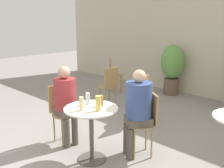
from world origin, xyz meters
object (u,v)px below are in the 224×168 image
object	(u,v)px
beer_glass_0	(98,103)
beer_glass_3	(81,104)
bistro_chair_4	(109,83)
bistro_chair_0	(147,118)
seated_person_0	(137,106)
bistro_chair_1	(61,108)
bistro_chair_2	(113,72)
potted_plant_0	(172,66)
bistro_chair_3	(140,95)
beer_glass_1	(101,101)
cafe_table_near	(91,121)
seated_person_1	(66,99)
beer_glass_2	(88,99)

from	to	relation	value
beer_glass_0	beer_glass_3	distance (m)	0.21
bistro_chair_4	beer_glass_3	size ratio (longest dim) A/B	5.02
bistro_chair_0	seated_person_0	bearing A→B (deg)	-90.00
bistro_chair_1	bistro_chair_2	distance (m)	2.96
potted_plant_0	bistro_chair_3	bearing A→B (deg)	-73.83
beer_glass_3	beer_glass_1	bearing A→B (deg)	79.43
bistro_chair_2	seated_person_0	bearing A→B (deg)	179.48
cafe_table_near	beer_glass_3	distance (m)	0.31
seated_person_1	potted_plant_0	xyz separation A→B (m)	(-0.29, 3.51, 0.00)
seated_person_0	beer_glass_1	bearing A→B (deg)	-95.84
bistro_chair_1	beer_glass_2	bearing A→B (deg)	-85.42
bistro_chair_1	potted_plant_0	size ratio (longest dim) A/B	0.71
bistro_chair_4	potted_plant_0	size ratio (longest dim) A/B	0.71
beer_glass_3	potted_plant_0	xyz separation A→B (m)	(-0.91, 3.72, -0.11)
beer_glass_3	potted_plant_0	world-z (taller)	potted_plant_0
bistro_chair_2	beer_glass_0	size ratio (longest dim) A/B	4.57
seated_person_0	seated_person_1	distance (m)	1.10
bistro_chair_0	seated_person_0	size ratio (longest dim) A/B	0.73
cafe_table_near	potted_plant_0	distance (m)	3.69
seated_person_1	beer_glass_1	xyz separation A→B (m)	(0.67, 0.08, 0.09)
beer_glass_2	beer_glass_0	bearing A→B (deg)	-14.60
bistro_chair_4	beer_glass_2	distance (m)	2.05
beer_glass_0	beer_glass_2	size ratio (longest dim) A/B	1.19
cafe_table_near	seated_person_1	bearing A→B (deg)	174.55
bistro_chair_2	potted_plant_0	world-z (taller)	potted_plant_0
bistro_chair_0	beer_glass_3	bearing A→B (deg)	-85.30
bistro_chair_3	potted_plant_0	size ratio (longest dim) A/B	0.71
seated_person_1	potted_plant_0	distance (m)	3.53
beer_glass_0	bistro_chair_1	bearing A→B (deg)	174.82
seated_person_0	beer_glass_3	world-z (taller)	seated_person_0
bistro_chair_2	bistro_chair_1	bearing A→B (deg)	158.05
beer_glass_0	beer_glass_2	distance (m)	0.29
bistro_chair_4	beer_glass_0	world-z (taller)	beer_glass_0
cafe_table_near	bistro_chair_0	distance (m)	0.78
cafe_table_near	seated_person_1	size ratio (longest dim) A/B	0.62
seated_person_1	beer_glass_0	xyz separation A→B (m)	(0.78, -0.07, 0.12)
beer_glass_2	potted_plant_0	size ratio (longest dim) A/B	0.13
bistro_chair_0	potted_plant_0	bearing A→B (deg)	150.48
cafe_table_near	bistro_chair_1	distance (m)	0.78
bistro_chair_2	beer_glass_3	size ratio (longest dim) A/B	5.02
bistro_chair_1	bistro_chair_2	xyz separation A→B (m)	(-1.36, 2.63, 0.00)
cafe_table_near	beer_glass_1	world-z (taller)	beer_glass_1
potted_plant_0	cafe_table_near	bearing A→B (deg)	-75.50
cafe_table_near	potted_plant_0	world-z (taller)	potted_plant_0
bistro_chair_0	seated_person_0	xyz separation A→B (m)	(-0.08, -0.12, 0.19)
cafe_table_near	seated_person_0	world-z (taller)	seated_person_0
bistro_chair_4	potted_plant_0	xyz separation A→B (m)	(0.39, 1.86, 0.18)
bistro_chair_4	beer_glass_2	xyz separation A→B (m)	(1.18, -1.65, 0.29)
cafe_table_near	beer_glass_1	xyz separation A→B (m)	(0.04, 0.14, 0.26)
bistro_chair_4	seated_person_1	bearing A→B (deg)	36.58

